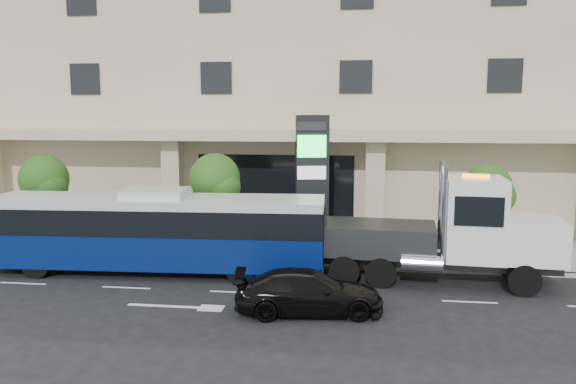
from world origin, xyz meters
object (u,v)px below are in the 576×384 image
Objects in this scene: tow_truck at (448,234)px; signage_pylon at (312,180)px; city_bus at (156,230)px; black_sedan at (309,292)px.

tow_truck is 7.41m from signage_pylon.
city_bus is 7.46m from black_sedan.
tow_truck is 2.11× the size of black_sedan.
signage_pylon is (5.70, 4.85, 1.51)m from city_bus.
signage_pylon is at bearing 37.83° from city_bus.
signage_pylon is (-0.66, 8.62, 2.53)m from black_sedan.
tow_truck reaches higher than city_bus.
city_bus is 1.35× the size of tow_truck.
signage_pylon reaches higher than tow_truck.
signage_pylon reaches higher than black_sedan.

